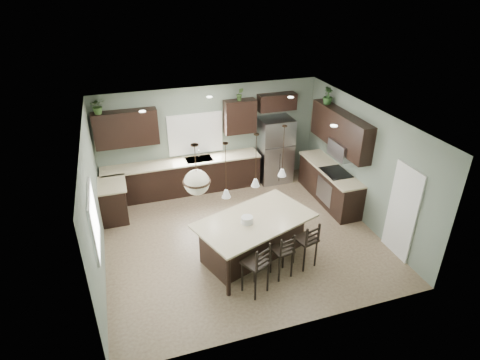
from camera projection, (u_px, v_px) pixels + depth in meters
name	position (u px, v px, depth m)	size (l,w,h in m)	color
ground	(241.00, 236.00, 9.20)	(6.00, 6.00, 0.00)	#9E8466
pantry_door	(402.00, 212.00, 8.22)	(0.04, 0.82, 2.04)	white
window_back	(195.00, 134.00, 10.66)	(1.35, 0.02, 1.00)	white
window_left	(93.00, 221.00, 6.99)	(0.02, 1.10, 1.00)	white
left_return_cabs	(114.00, 202.00, 9.69)	(0.60, 0.90, 0.90)	black
left_return_countertop	(111.00, 185.00, 9.47)	(0.66, 0.96, 0.04)	beige
back_lower_cabs	(183.00, 177.00, 10.82)	(4.20, 0.60, 0.90)	black
back_countertop	(182.00, 162.00, 10.58)	(4.20, 0.66, 0.04)	beige
sink_inset	(199.00, 159.00, 10.70)	(0.70, 0.45, 0.01)	gray
faucet	(199.00, 155.00, 10.60)	(0.02, 0.02, 0.28)	silver
back_upper_left	(126.00, 129.00, 9.87)	(1.55, 0.34, 0.90)	black
back_upper_right	(240.00, 117.00, 10.67)	(0.85, 0.34, 0.90)	black
fridge_header	(277.00, 102.00, 10.81)	(1.05, 0.34, 0.45)	black
right_lower_cabs	(329.00, 185.00, 10.46)	(0.60, 2.35, 0.90)	black
right_countertop	(330.00, 169.00, 10.23)	(0.66, 2.35, 0.04)	beige
cooktop	(336.00, 172.00, 9.99)	(0.58, 0.75, 0.02)	black
wall_oven_front	(324.00, 191.00, 10.14)	(0.01, 0.72, 0.60)	gray
right_upper_cabs	(340.00, 130.00, 9.79)	(0.34, 2.35, 0.90)	black
microwave	(342.00, 150.00, 9.73)	(0.40, 0.75, 0.40)	gray
refrigerator	(275.00, 150.00, 11.25)	(0.90, 0.74, 1.85)	#9898A0
kitchen_island	(254.00, 238.00, 8.38)	(2.38, 1.35, 0.92)	black
serving_dish	(247.00, 220.00, 8.02)	(0.24, 0.24, 0.14)	silver
bar_stool_left	(255.00, 268.00, 7.39)	(0.42, 0.42, 1.13)	black
bar_stool_center	(282.00, 254.00, 7.82)	(0.38, 0.38, 1.02)	black
bar_stool_right	(306.00, 244.00, 8.09)	(0.39, 0.39, 1.06)	black
pendant_left	(226.00, 171.00, 7.16)	(0.17, 0.17, 1.10)	white
pendant_center	(256.00, 161.00, 7.54)	(0.17, 0.17, 1.10)	white
pendant_right	(283.00, 151.00, 7.91)	(0.17, 0.17, 1.10)	silver
chandelier	(196.00, 170.00, 7.07)	(0.51, 0.51, 0.98)	beige
plant_back_left	(98.00, 106.00, 9.39)	(0.35, 0.30, 0.39)	#345525
plant_back_right	(240.00, 94.00, 10.35)	(0.18, 0.15, 0.34)	#375625
plant_right_wall	(328.00, 96.00, 10.06)	(0.24, 0.24, 0.43)	#274C21
room_shell	(241.00, 170.00, 8.40)	(6.00, 6.00, 6.00)	slate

